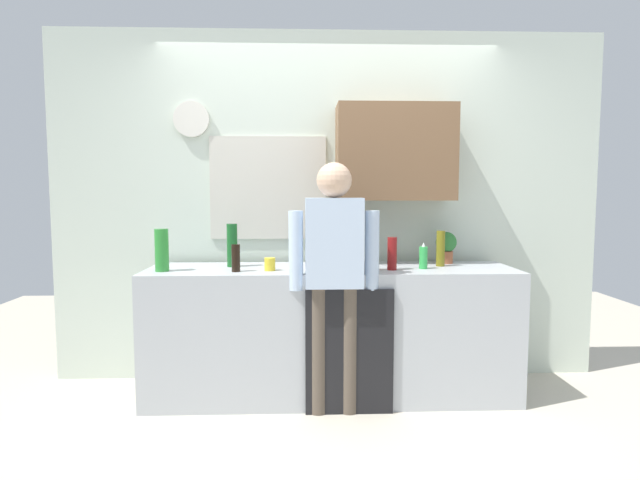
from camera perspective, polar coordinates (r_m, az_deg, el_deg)
ground_plane at (r=3.61m, az=1.47°, el=-17.95°), size 8.00×8.00×0.00m
kitchen_counter at (r=3.74m, az=1.20°, el=-9.81°), size 2.51×0.64×0.90m
dishwasher_panel at (r=3.45m, az=3.19°, el=-11.93°), size 0.56×0.02×0.81m
back_wall_assembly at (r=4.02m, az=1.69°, el=4.38°), size 4.11×0.42×2.60m
coffee_maker at (r=3.79m, az=1.92°, el=-0.47°), size 0.20×0.20×0.33m
bottle_green_wine at (r=3.74m, az=-9.41°, el=-0.56°), size 0.07×0.07×0.30m
bottle_dark_sauce at (r=3.51m, az=-9.02°, el=-1.92°), size 0.06×0.06×0.18m
bottle_olive_oil at (r=3.81m, az=12.81°, el=-0.89°), size 0.06×0.06×0.25m
bottle_red_vinegar at (r=3.58m, az=7.74°, el=-1.45°), size 0.06×0.06×0.22m
bottle_clear_soda at (r=3.63m, az=-16.62°, el=-1.04°), size 0.09×0.09×0.28m
cup_yellow_cup at (r=3.54m, az=-5.40°, el=-2.60°), size 0.07×0.07×0.08m
mixing_bowl at (r=3.54m, az=4.16°, el=-2.62°), size 0.22×0.22×0.08m
potted_plant at (r=3.98m, az=13.38°, el=-0.56°), size 0.15×0.15×0.23m
dish_soap at (r=3.67m, az=11.02°, el=-1.83°), size 0.06×0.06×0.18m
person_at_sink at (r=3.35m, az=1.51°, el=-2.86°), size 0.57×0.22×1.60m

